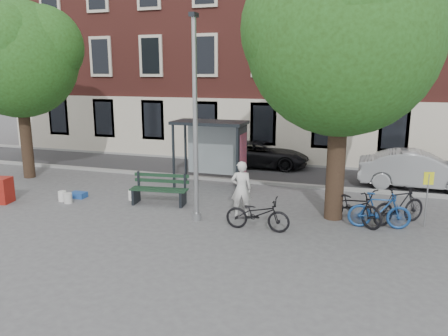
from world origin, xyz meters
name	(u,v)px	position (x,y,z in m)	size (l,w,h in m)	color
ground	(197,220)	(0.00, 0.00, 0.00)	(90.00, 90.00, 0.00)	#4C4C4F
road	(253,172)	(0.00, 7.00, 0.01)	(40.00, 4.00, 0.01)	#28282B
curb_near	(241,181)	(0.00, 5.00, 0.06)	(40.00, 0.25, 0.12)	gray
curb_far	(263,162)	(0.00, 9.00, 0.06)	(40.00, 0.25, 0.12)	gray
building_row	(282,26)	(0.00, 13.00, 7.00)	(30.00, 8.00, 14.00)	brown
lamppost	(195,131)	(0.00, 0.00, 2.78)	(0.28, 0.35, 6.11)	#9EA0A3
tree_right	(344,31)	(4.01, 1.38, 5.62)	(5.76, 5.60, 8.20)	black
tree_left	(16,54)	(-8.99, 2.88, 5.22)	(5.18, 4.86, 7.40)	black
bus_shelter	(220,139)	(-0.61, 4.11, 1.92)	(2.85, 1.45, 2.62)	#1E2328
painter	(241,189)	(1.20, 0.81, 0.89)	(0.65, 0.43, 1.78)	silver
bench	(160,191)	(-1.84, 1.20, 0.47)	(2.04, 0.88, 1.02)	#1E2328
bike_a	(258,214)	(2.00, -0.27, 0.49)	(0.65, 1.88, 0.99)	black
bike_b	(379,211)	(5.33, 1.00, 0.54)	(0.50, 1.78, 1.07)	navy
bike_c	(353,205)	(4.58, 1.24, 0.56)	(0.75, 2.14, 1.12)	black
bike_d	(399,206)	(5.90, 1.55, 0.57)	(0.54, 1.91, 1.15)	black
car_dark	(262,154)	(0.12, 8.28, 0.62)	(2.05, 4.45, 1.24)	black
car_silver	(418,170)	(6.86, 6.23, 0.74)	(1.57, 4.50, 1.48)	#9A9DA1
blue_crate	(78,195)	(-5.02, 0.97, 0.10)	(0.55, 0.40, 0.20)	#214B98
bucket_a	(68,198)	(-4.92, 0.27, 0.18)	(0.28, 0.28, 0.36)	silver
bucket_b	(132,195)	(-3.00, 1.33, 0.18)	(0.28, 0.28, 0.36)	silver
bucket_c	(62,196)	(-5.28, 0.42, 0.18)	(0.28, 0.28, 0.36)	silver
notice_sign	(428,189)	(6.63, 1.53, 1.16)	(0.28, 0.10, 1.66)	#9EA0A3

